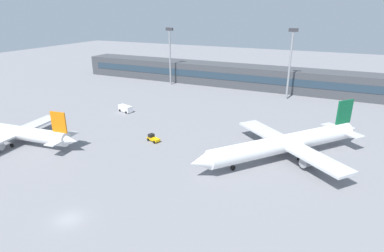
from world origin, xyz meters
TOP-DOWN VIEW (x-y plane):
  - ground_plane at (0.00, 40.00)m, footprint 400.00×400.00m
  - terminal_building at (0.00, 101.10)m, footprint 156.59×12.13m
  - airplane_near at (-35.96, 17.49)m, footprint 39.11×27.40m
  - airplane_mid at (27.13, 37.08)m, footprint 32.79×37.59m
  - baggage_tug_yellow at (-4.53, 33.17)m, footprint 3.89×2.70m
  - service_van_white at (-25.54, 50.32)m, footprint 5.56×3.48m
  - floodlight_tower_west at (19.50, 88.50)m, footprint 3.20×0.80m
  - floodlight_tower_east at (-31.07, 91.36)m, footprint 3.20×0.80m

SIDE VIEW (x-z plane):
  - ground_plane at x=0.00m, z-range 0.00..0.00m
  - baggage_tug_yellow at x=-4.53m, z-range -0.08..1.67m
  - service_van_white at x=-25.54m, z-range 0.07..2.15m
  - airplane_near at x=-35.96m, z-range -1.89..7.78m
  - airplane_mid at x=27.13m, z-range -2.22..9.18m
  - terminal_building at x=0.00m, z-range 0.00..9.00m
  - floodlight_tower_east at x=-31.07m, z-range 1.99..26.18m
  - floodlight_tower_west at x=19.50m, z-range 2.01..27.32m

